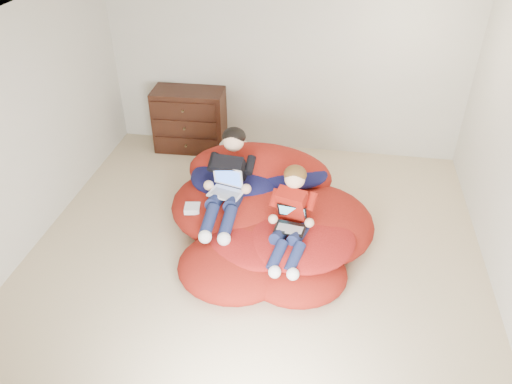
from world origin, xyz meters
name	(u,v)px	position (x,y,z in m)	size (l,w,h in m)	color
room_shell	(255,238)	(0.00, 0.00, 0.22)	(5.10, 5.10, 2.77)	#C3B18B
dresser	(190,120)	(-1.35, 2.23, 0.46)	(1.04, 0.59, 0.92)	black
beanbag_pile	(266,214)	(0.07, 0.40, 0.26)	(2.40, 2.35, 0.88)	maroon
cream_pillow	(235,148)	(-0.47, 1.24, 0.62)	(0.40, 0.26, 0.26)	beige
older_boy	(229,176)	(-0.37, 0.44, 0.71)	(0.39, 1.27, 0.79)	black
younger_boy	(292,213)	(0.39, -0.05, 0.65)	(0.41, 1.00, 0.77)	#9B170D
laptop_white	(227,186)	(-0.37, 0.33, 0.65)	(0.41, 0.37, 0.26)	silver
laptop_black	(291,221)	(0.39, -0.08, 0.56)	(0.33, 0.35, 0.21)	black
power_adapter	(192,208)	(-0.73, 0.15, 0.42)	(0.17, 0.17, 0.06)	silver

